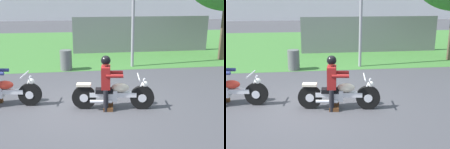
# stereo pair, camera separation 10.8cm
# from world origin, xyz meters

# --- Properties ---
(ground) EXTENTS (120.00, 120.00, 0.00)m
(ground) POSITION_xyz_m (0.00, 0.00, 0.00)
(ground) COLOR #424247
(grass_verge) EXTENTS (60.00, 12.00, 0.01)m
(grass_verge) POSITION_xyz_m (0.00, 9.57, 0.00)
(grass_verge) COLOR #3D7533
(grass_verge) RESTS_ON ground
(motorcycle_lead) EXTENTS (2.08, 0.66, 0.86)m
(motorcycle_lead) POSITION_xyz_m (0.75, -0.19, 0.38)
(motorcycle_lead) COLOR black
(motorcycle_lead) RESTS_ON ground
(rider_lead) EXTENTS (0.59, 0.51, 1.38)m
(rider_lead) POSITION_xyz_m (0.58, -0.17, 0.81)
(rider_lead) COLOR black
(rider_lead) RESTS_ON ground
(trash_can) EXTENTS (0.45, 0.45, 0.79)m
(trash_can) POSITION_xyz_m (-0.53, 3.85, 0.39)
(trash_can) COLOR #595E5B
(trash_can) RESTS_ON ground
(fence_segment) EXTENTS (7.00, 0.06, 1.80)m
(fence_segment) POSITION_xyz_m (3.24, 7.02, 0.90)
(fence_segment) COLOR slate
(fence_segment) RESTS_ON ground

